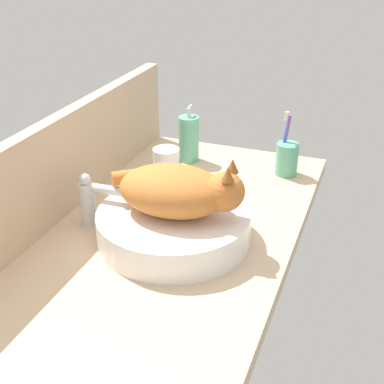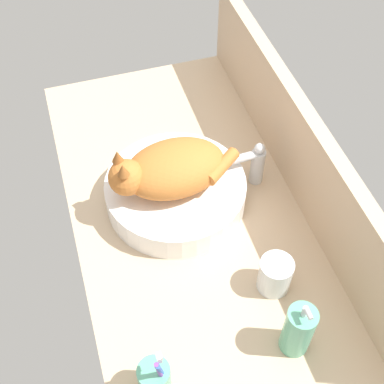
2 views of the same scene
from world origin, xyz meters
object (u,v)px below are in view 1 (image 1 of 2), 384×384
(faucet, at_px, (91,198))
(toothbrush_cup, at_px, (287,158))
(soap_dispenser, at_px, (189,138))
(water_glass, at_px, (166,166))
(sink_basin, at_px, (174,226))
(cat, at_px, (179,190))

(faucet, bearing_deg, toothbrush_cup, -39.95)
(soap_dispenser, xyz_separation_m, toothbrush_cup, (0.00, -0.30, -0.02))
(soap_dispenser, distance_m, water_glass, 0.15)
(water_glass, bearing_deg, sink_basin, -154.22)
(faucet, bearing_deg, cat, -88.06)
(soap_dispenser, bearing_deg, toothbrush_cup, -89.19)
(faucet, xyz_separation_m, soap_dispenser, (0.45, -0.08, -0.00))
(sink_basin, height_order, soap_dispenser, soap_dispenser)
(cat, relative_size, water_glass, 3.57)
(cat, bearing_deg, sink_basin, 96.90)
(cat, distance_m, soap_dispenser, 0.47)
(cat, height_order, soap_dispenser, cat)
(faucet, height_order, toothbrush_cup, toothbrush_cup)
(sink_basin, bearing_deg, soap_dispenser, 16.44)
(sink_basin, bearing_deg, cat, -83.10)
(sink_basin, bearing_deg, faucet, 91.62)
(faucet, xyz_separation_m, toothbrush_cup, (0.46, -0.38, -0.02))
(cat, bearing_deg, toothbrush_cup, -19.32)
(sink_basin, bearing_deg, toothbrush_cup, -20.78)
(soap_dispenser, relative_size, water_glass, 1.90)
(sink_basin, distance_m, soap_dispenser, 0.47)
(soap_dispenser, bearing_deg, faucet, 170.01)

